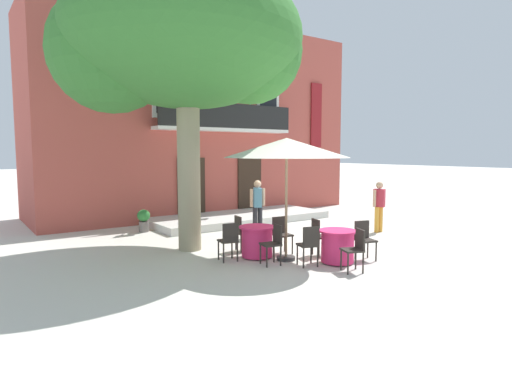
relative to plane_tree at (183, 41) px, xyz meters
name	(u,v)px	position (x,y,z in m)	size (l,w,h in m)	color
ground_plane	(297,240)	(3.18, -0.72, -5.27)	(120.00, 120.00, 0.00)	beige
building_facade	(197,122)	(3.62, 6.27, -1.52)	(13.00, 5.09, 7.50)	#B24C42
entrance_step_platform	(239,218)	(3.62, 3.01, -5.14)	(6.52, 2.55, 0.25)	silver
plane_tree	(183,41)	(0.00, 0.00, 0.00)	(6.14, 5.39, 7.20)	gray
cafe_table_near_tree	(337,246)	(2.23, -3.22, -4.88)	(0.86, 0.86, 0.76)	#E52D66
cafe_chair_near_tree_0	(364,237)	(2.97, -3.35, -4.74)	(0.50, 0.50, 0.91)	#2D2823
cafe_chair_near_tree_1	(319,234)	(2.37, -2.48, -4.74)	(0.50, 0.50, 0.91)	#2D2823
cafe_chair_near_tree_2	(309,243)	(1.49, -3.07, -4.74)	(0.50, 0.50, 0.91)	#2D2823
cafe_chair_near_tree_3	(356,247)	(2.02, -3.94, -4.74)	(0.52, 0.52, 0.91)	#2D2823
cafe_table_middle	(257,241)	(1.03, -1.73, -4.88)	(0.86, 0.86, 0.76)	#E52D66
cafe_chair_middle_0	(229,239)	(0.28, -1.67, -4.74)	(0.47, 0.47, 0.91)	#2D2823
cafe_chair_middle_1	(274,241)	(0.96, -2.48, -4.74)	(0.47, 0.47, 0.91)	#2D2823
cafe_chair_middle_2	(281,232)	(1.79, -1.72, -4.74)	(0.43, 0.43, 0.91)	#2D2823
cafe_chair_middle_3	(242,231)	(1.09, -0.98, -4.74)	(0.46, 0.46, 0.91)	#2D2823
cafe_umbrella	(287,148)	(1.44, -2.33, -2.66)	(2.90, 2.90, 2.85)	#997A56
ground_planter_left	(144,219)	(0.01, 3.02, -4.87)	(0.40, 0.40, 0.71)	slate
pedestrian_near_entrance	(258,205)	(2.46, 0.25, -4.31)	(0.53, 0.40, 1.69)	#232328
pedestrian_mid_plaza	(379,204)	(6.05, -1.30, -4.37)	(0.53, 0.40, 1.60)	gold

